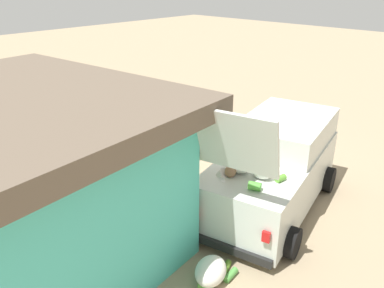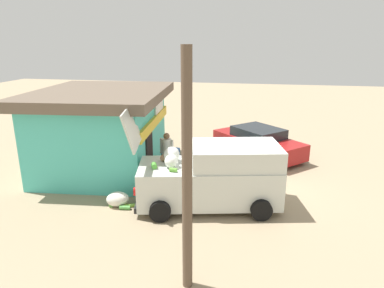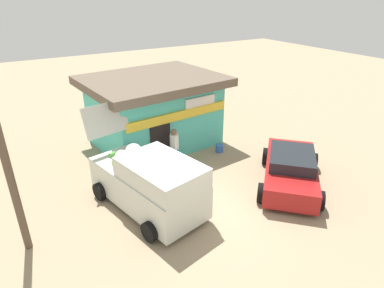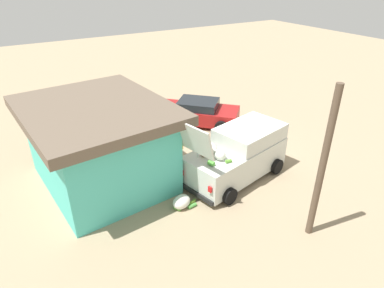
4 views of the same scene
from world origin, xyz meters
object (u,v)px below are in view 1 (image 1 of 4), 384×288
at_px(vendor_standing, 149,168).
at_px(customer_bending, 217,191).
at_px(unloaded_banana_pile, 211,271).
at_px(paint_bucket, 85,169).
at_px(delivery_van, 274,166).
at_px(storefront_bar, 19,178).
at_px(parked_sedan, 164,115).

xyz_separation_m(vendor_standing, customer_bending, (-1.67, -0.32, -0.06)).
distance_m(unloaded_banana_pile, paint_bucket, 4.97).
height_order(delivery_van, unloaded_banana_pile, delivery_van).
bearing_deg(unloaded_banana_pile, paint_bucket, -7.70).
height_order(storefront_bar, customer_bending, storefront_bar).
bearing_deg(parked_sedan, vendor_standing, 132.79).
relative_size(parked_sedan, unloaded_banana_pile, 4.27).
xyz_separation_m(storefront_bar, delivery_van, (-2.34, -4.56, -0.65)).
bearing_deg(vendor_standing, unloaded_banana_pile, 161.23).
bearing_deg(storefront_bar, customer_bending, -125.18).
height_order(storefront_bar, paint_bucket, storefront_bar).
distance_m(vendor_standing, paint_bucket, 2.49).
distance_m(delivery_van, customer_bending, 1.66).
bearing_deg(paint_bucket, storefront_bar, 129.25).
bearing_deg(delivery_van, paint_bucket, 26.74).
distance_m(storefront_bar, delivery_van, 5.17).
xyz_separation_m(customer_bending, paint_bucket, (4.02, 0.53, -0.74)).
distance_m(customer_bending, paint_bucket, 4.12).
distance_m(vendor_standing, unloaded_banana_pile, 2.83).
height_order(parked_sedan, unloaded_banana_pile, parked_sedan).
bearing_deg(storefront_bar, vendor_standing, -98.46).
bearing_deg(paint_bucket, customer_bending, -172.49).
distance_m(delivery_van, unloaded_banana_pile, 2.99).
relative_size(customer_bending, unloaded_banana_pile, 1.56).
bearing_deg(parked_sedan, storefront_bar, 114.15).
height_order(storefront_bar, parked_sedan, storefront_bar).
bearing_deg(delivery_van, unloaded_banana_pile, 102.45).
relative_size(unloaded_banana_pile, paint_bucket, 2.86).
distance_m(delivery_van, vendor_standing, 2.76).
distance_m(customer_bending, unloaded_banana_pile, 1.65).
xyz_separation_m(storefront_bar, paint_bucket, (1.96, -2.40, -1.43)).
distance_m(parked_sedan, paint_bucket, 3.56).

